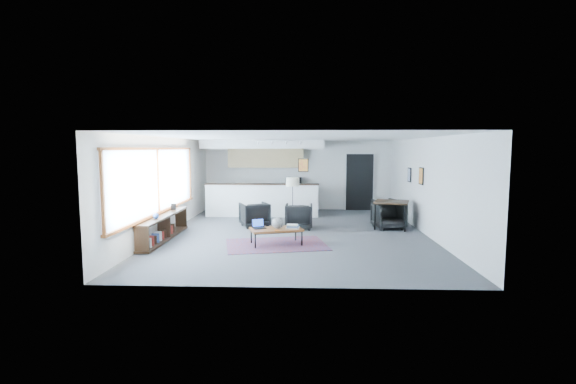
{
  "coord_description": "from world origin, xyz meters",
  "views": [
    {
      "loc": [
        0.24,
        -11.23,
        2.31
      ],
      "look_at": [
        -0.22,
        0.4,
        1.09
      ],
      "focal_mm": 26.0,
      "sensor_mm": 36.0,
      "label": 1
    }
  ],
  "objects_px": {
    "dining_table": "(392,204)",
    "microwave": "(294,180)",
    "floor_lamp": "(293,184)",
    "laptop": "(259,225)",
    "dining_chair_near": "(388,217)",
    "dining_chair_far": "(386,210)",
    "armchair_left": "(254,213)",
    "coffee_table": "(276,230)",
    "armchair_right": "(299,215)",
    "book_stack": "(293,226)",
    "ceramic_pot": "(278,223)"
  },
  "relations": [
    {
      "from": "coffee_table",
      "to": "dining_chair_far",
      "type": "relative_size",
      "value": 2.12
    },
    {
      "from": "coffee_table",
      "to": "microwave",
      "type": "distance_m",
      "value": 5.61
    },
    {
      "from": "armchair_left",
      "to": "dining_chair_near",
      "type": "xyz_separation_m",
      "value": [
        3.9,
        -0.16,
        -0.05
      ]
    },
    {
      "from": "dining_table",
      "to": "dining_chair_near",
      "type": "bearing_deg",
      "value": -139.41
    },
    {
      "from": "ceramic_pot",
      "to": "armchair_left",
      "type": "bearing_deg",
      "value": 109.8
    },
    {
      "from": "armchair_right",
      "to": "microwave",
      "type": "bearing_deg",
      "value": -85.09
    },
    {
      "from": "laptop",
      "to": "coffee_table",
      "type": "bearing_deg",
      "value": -32.61
    },
    {
      "from": "armchair_right",
      "to": "dining_chair_near",
      "type": "xyz_separation_m",
      "value": [
        2.58,
        0.08,
        -0.05
      ]
    },
    {
      "from": "dining_table",
      "to": "microwave",
      "type": "bearing_deg",
      "value": 131.34
    },
    {
      "from": "armchair_left",
      "to": "floor_lamp",
      "type": "relative_size",
      "value": 0.56
    },
    {
      "from": "laptop",
      "to": "dining_chair_near",
      "type": "xyz_separation_m",
      "value": [
        3.53,
        2.08,
        -0.11
      ]
    },
    {
      "from": "coffee_table",
      "to": "dining_chair_far",
      "type": "xyz_separation_m",
      "value": [
        3.33,
        3.65,
        -0.05
      ]
    },
    {
      "from": "book_stack",
      "to": "dining_chair_near",
      "type": "xyz_separation_m",
      "value": [
        2.7,
        2.1,
        -0.09
      ]
    },
    {
      "from": "floor_lamp",
      "to": "dining_table",
      "type": "xyz_separation_m",
      "value": [
        2.89,
        -0.69,
        -0.51
      ]
    },
    {
      "from": "book_stack",
      "to": "armchair_right",
      "type": "height_order",
      "value": "armchair_right"
    },
    {
      "from": "armchair_left",
      "to": "ceramic_pot",
      "type": "bearing_deg",
      "value": 86.79
    },
    {
      "from": "book_stack",
      "to": "laptop",
      "type": "bearing_deg",
      "value": 178.48
    },
    {
      "from": "dining_table",
      "to": "dining_chair_far",
      "type": "height_order",
      "value": "dining_table"
    },
    {
      "from": "armchair_right",
      "to": "dining_chair_near",
      "type": "relative_size",
      "value": 1.14
    },
    {
      "from": "laptop",
      "to": "ceramic_pot",
      "type": "relative_size",
      "value": 1.34
    },
    {
      "from": "floor_lamp",
      "to": "dining_chair_near",
      "type": "xyz_separation_m",
      "value": [
        2.78,
        -0.78,
        -0.89
      ]
    },
    {
      "from": "dining_table",
      "to": "coffee_table",
      "type": "bearing_deg",
      "value": -145.15
    },
    {
      "from": "dining_chair_near",
      "to": "armchair_left",
      "type": "bearing_deg",
      "value": 167.5
    },
    {
      "from": "armchair_left",
      "to": "floor_lamp",
      "type": "distance_m",
      "value": 1.52
    },
    {
      "from": "armchair_right",
      "to": "dining_table",
      "type": "bearing_deg",
      "value": -175.67
    },
    {
      "from": "book_stack",
      "to": "armchair_left",
      "type": "xyz_separation_m",
      "value": [
        -1.2,
        2.26,
        -0.05
      ]
    },
    {
      "from": "book_stack",
      "to": "floor_lamp",
      "type": "relative_size",
      "value": 0.23
    },
    {
      "from": "floor_lamp",
      "to": "dining_chair_far",
      "type": "height_order",
      "value": "floor_lamp"
    },
    {
      "from": "dining_chair_near",
      "to": "microwave",
      "type": "relative_size",
      "value": 1.2
    },
    {
      "from": "dining_table",
      "to": "dining_chair_far",
      "type": "xyz_separation_m",
      "value": [
        0.13,
        1.42,
        -0.4
      ]
    },
    {
      "from": "microwave",
      "to": "armchair_right",
      "type": "bearing_deg",
      "value": -84.66
    },
    {
      "from": "laptop",
      "to": "book_stack",
      "type": "bearing_deg",
      "value": -25.86
    },
    {
      "from": "microwave",
      "to": "floor_lamp",
      "type": "bearing_deg",
      "value": -87.84
    },
    {
      "from": "armchair_right",
      "to": "dining_table",
      "type": "relative_size",
      "value": 0.68
    },
    {
      "from": "laptop",
      "to": "ceramic_pot",
      "type": "bearing_deg",
      "value": -36.38
    },
    {
      "from": "armchair_right",
      "to": "dining_chair_far",
      "type": "distance_m",
      "value": 3.23
    },
    {
      "from": "book_stack",
      "to": "dining_chair_far",
      "type": "bearing_deg",
      "value": 50.86
    },
    {
      "from": "floor_lamp",
      "to": "dining_chair_far",
      "type": "distance_m",
      "value": 3.24
    },
    {
      "from": "dining_table",
      "to": "dining_chair_far",
      "type": "distance_m",
      "value": 1.49
    },
    {
      "from": "microwave",
      "to": "book_stack",
      "type": "bearing_deg",
      "value": -87.44
    },
    {
      "from": "book_stack",
      "to": "dining_table",
      "type": "distance_m",
      "value": 3.57
    },
    {
      "from": "dining_table",
      "to": "armchair_left",
      "type": "bearing_deg",
      "value": 178.98
    },
    {
      "from": "coffee_table",
      "to": "ceramic_pot",
      "type": "distance_m",
      "value": 0.18
    },
    {
      "from": "ceramic_pot",
      "to": "microwave",
      "type": "relative_size",
      "value": 0.48
    },
    {
      "from": "coffee_table",
      "to": "armchair_left",
      "type": "height_order",
      "value": "armchair_left"
    },
    {
      "from": "laptop",
      "to": "dining_chair_near",
      "type": "height_order",
      "value": "dining_chair_near"
    },
    {
      "from": "armchair_left",
      "to": "coffee_table",
      "type": "bearing_deg",
      "value": 86.21
    },
    {
      "from": "ceramic_pot",
      "to": "dining_chair_near",
      "type": "relative_size",
      "value": 0.4
    },
    {
      "from": "dining_table",
      "to": "microwave",
      "type": "relative_size",
      "value": 2.02
    },
    {
      "from": "coffee_table",
      "to": "dining_table",
      "type": "distance_m",
      "value": 3.91
    }
  ]
}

